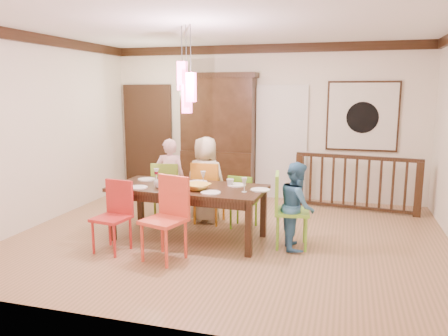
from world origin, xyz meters
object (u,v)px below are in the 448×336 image
(chair_far_left, at_px, (168,187))
(china_hutch, at_px, (218,136))
(chair_end_right, at_px, (292,205))
(person_far_left, at_px, (170,179))
(dining_table, at_px, (188,192))
(balustrade, at_px, (356,182))
(person_far_mid, at_px, (206,180))
(person_end_right, at_px, (297,206))

(chair_far_left, bearing_deg, china_hutch, -110.04)
(chair_far_left, bearing_deg, chair_end_right, 151.55)
(person_far_left, bearing_deg, chair_far_left, 46.59)
(dining_table, relative_size, chair_far_left, 2.29)
(balustrade, bearing_deg, dining_table, -128.34)
(chair_end_right, bearing_deg, chair_far_left, 63.09)
(chair_end_right, xyz_separation_m, balustrade, (0.84, 2.11, -0.07))
(person_far_left, bearing_deg, chair_end_right, 145.64)
(chair_far_left, height_order, chair_end_right, chair_end_right)
(dining_table, distance_m, person_far_mid, 0.84)
(person_far_left, bearing_deg, dining_table, 112.71)
(dining_table, relative_size, person_far_left, 1.65)
(balustrade, relative_size, person_far_mid, 1.57)
(china_hutch, xyz_separation_m, person_far_left, (-0.30, -1.70, -0.54))
(chair_end_right, relative_size, china_hutch, 0.42)
(balustrade, xyz_separation_m, person_far_mid, (-2.30, -1.34, 0.18))
(chair_end_right, distance_m, balustrade, 2.27)
(person_far_left, xyz_separation_m, person_end_right, (2.11, -0.79, -0.08))
(person_far_left, height_order, person_end_right, person_far_left)
(person_end_right, bearing_deg, person_far_left, 55.28)
(chair_far_left, relative_size, balustrade, 0.44)
(balustrade, bearing_deg, person_end_right, -102.14)
(dining_table, relative_size, person_end_right, 1.87)
(china_hutch, distance_m, balustrade, 2.71)
(balustrade, bearing_deg, person_far_mid, -141.94)
(dining_table, relative_size, chair_end_right, 2.18)
(dining_table, bearing_deg, balustrade, 46.28)
(balustrade, xyz_separation_m, person_far_left, (-2.89, -1.35, 0.15))
(dining_table, xyz_separation_m, balustrade, (2.27, 2.18, -0.17))
(dining_table, height_order, chair_far_left, chair_far_left)
(balustrade, relative_size, person_far_left, 1.62)
(china_hutch, bearing_deg, balustrade, -7.61)
(chair_far_left, relative_size, person_far_left, 0.72)
(person_far_left, relative_size, person_end_right, 1.14)
(balustrade, distance_m, person_end_right, 2.28)
(dining_table, distance_m, balustrade, 3.15)
(person_far_left, height_order, person_far_mid, person_far_mid)
(chair_end_right, relative_size, person_end_right, 0.86)
(chair_end_right, height_order, person_end_right, person_end_right)
(person_far_mid, height_order, person_end_right, person_far_mid)
(chair_far_left, relative_size, chair_end_right, 0.95)
(person_end_right, bearing_deg, chair_end_right, 52.21)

